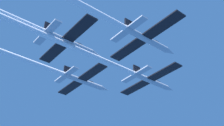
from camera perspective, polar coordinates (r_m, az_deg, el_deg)
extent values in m
cylinder|color=#B2BAC6|center=(63.34, 7.66, -3.52)|extent=(1.12, 10.19, 1.12)
cone|color=#B2BAC6|center=(67.51, 11.39, -5.09)|extent=(1.10, 2.24, 1.10)
ellipsoid|color=black|center=(65.04, 9.02, -3.75)|extent=(0.78, 2.04, 0.56)
cube|color=black|center=(65.75, 4.60, -4.88)|extent=(7.74, 2.24, 0.24)
cube|color=black|center=(60.48, 10.29, -1.74)|extent=(7.74, 2.24, 0.24)
cube|color=black|center=(61.51, 4.89, -1.26)|extent=(0.29, 1.83, 1.63)
cube|color=#B2BAC6|center=(62.13, 3.37, -3.15)|extent=(3.48, 1.34, 0.24)
cube|color=#B2BAC6|center=(59.28, 6.32, -1.41)|extent=(3.48, 1.34, 0.24)
cylinder|color=white|center=(49.93, -16.49, 6.76)|extent=(1.01, 47.43, 1.01)
cylinder|color=#B2BAC6|center=(65.25, -5.82, -3.58)|extent=(1.12, 10.19, 1.12)
cone|color=#B2BAC6|center=(68.34, -1.48, -5.19)|extent=(1.10, 2.24, 1.10)
ellipsoid|color=black|center=(66.54, -4.19, -3.82)|extent=(0.78, 2.04, 0.56)
cube|color=black|center=(68.37, -8.25, -4.85)|extent=(7.74, 2.24, 0.24)
cube|color=black|center=(61.79, -3.93, -1.88)|extent=(7.74, 2.24, 0.24)
cube|color=black|center=(64.16, -8.78, -1.37)|extent=(0.29, 1.83, 1.63)
cube|color=#B2BAC6|center=(65.15, -10.08, -3.17)|extent=(3.48, 1.34, 0.24)
cube|color=#B2BAC6|center=(61.64, -7.94, -1.53)|extent=(3.48, 1.34, 0.24)
cylinder|color=#B2BAC6|center=(51.37, 6.85, 4.66)|extent=(1.12, 10.19, 1.12)
cone|color=#B2BAC6|center=(55.23, 11.45, 2.15)|extent=(1.10, 2.24, 1.10)
ellipsoid|color=black|center=(52.99, 8.55, 4.13)|extent=(0.78, 2.04, 0.56)
cube|color=black|center=(53.61, 3.14, 2.64)|extent=(7.74, 2.24, 0.24)
cube|color=black|center=(48.81, 10.08, 7.33)|extent=(7.74, 2.24, 0.24)
cube|color=black|center=(49.98, 3.38, 7.72)|extent=(0.29, 1.83, 1.63)
cube|color=#B2BAC6|center=(50.33, 1.51, 5.30)|extent=(3.48, 1.34, 0.24)
cube|color=#B2BAC6|center=(47.73, 5.10, 7.95)|extent=(3.48, 1.34, 0.24)
cylinder|color=#B2BAC6|center=(52.93, -8.63, 4.10)|extent=(1.12, 10.19, 1.12)
cone|color=#B2BAC6|center=(55.57, -3.17, 1.74)|extent=(1.10, 2.24, 1.10)
ellipsoid|color=black|center=(54.09, -6.57, 3.63)|extent=(0.78, 2.04, 0.56)
cube|color=black|center=(55.98, -11.43, 2.13)|extent=(7.74, 2.24, 0.24)
cube|color=black|center=(49.68, -6.46, 6.75)|extent=(7.74, 2.24, 0.24)
cube|color=black|center=(52.39, -12.33, 6.93)|extent=(0.29, 1.83, 1.63)
cube|color=#B2BAC6|center=(53.18, -13.87, 4.60)|extent=(3.48, 1.34, 0.24)
cube|color=#B2BAC6|center=(49.82, -11.47, 7.17)|extent=(3.48, 1.34, 0.24)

